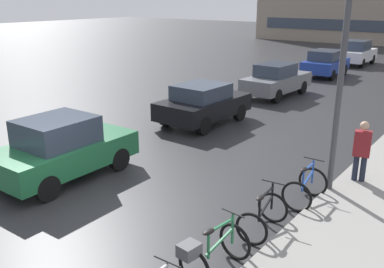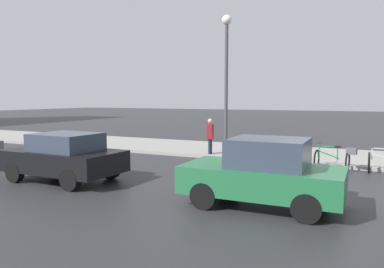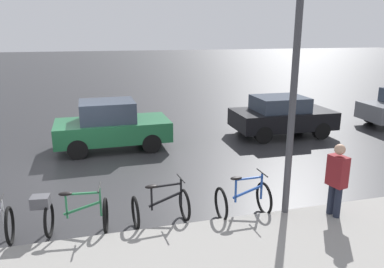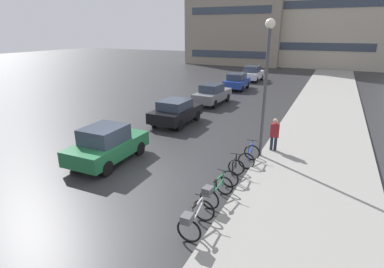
{
  "view_description": "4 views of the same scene",
  "coord_description": "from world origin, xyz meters",
  "px_view_note": "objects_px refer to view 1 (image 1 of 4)",
  "views": [
    {
      "loc": [
        6.74,
        -5.42,
        4.6
      ],
      "look_at": [
        -0.22,
        3.78,
        0.89
      ],
      "focal_mm": 40.0,
      "sensor_mm": 36.0,
      "label": 1
    },
    {
      "loc": [
        -11.08,
        -1.4,
        2.61
      ],
      "look_at": [
        0.98,
        4.5,
        1.32
      ],
      "focal_mm": 35.0,
      "sensor_mm": 36.0,
      "label": 2
    },
    {
      "loc": [
        10.21,
        0.37,
        3.89
      ],
      "look_at": [
        0.85,
        2.9,
        1.22
      ],
      "focal_mm": 35.0,
      "sensor_mm": 36.0,
      "label": 3
    },
    {
      "loc": [
        6.28,
        -8.51,
        5.55
      ],
      "look_at": [
        1.25,
        2.05,
        1.49
      ],
      "focal_mm": 28.0,
      "sensor_mm": 36.0,
      "label": 4
    }
  ],
  "objects_px": {
    "bicycle_third": "(263,216)",
    "car_grey": "(276,80)",
    "bicycle_farthest": "(305,187)",
    "bicycle_second": "(210,252)",
    "car_black": "(203,103)",
    "car_white": "(356,53)",
    "car_green": "(62,148)",
    "pedestrian": "(362,150)",
    "car_blue": "(325,63)",
    "streetlamp": "(346,29)"
  },
  "relations": [
    {
      "from": "car_blue",
      "to": "pedestrian",
      "type": "relative_size",
      "value": 2.2
    },
    {
      "from": "bicycle_second",
      "to": "car_white",
      "type": "distance_m",
      "value": 26.71
    },
    {
      "from": "car_green",
      "to": "car_white",
      "type": "xyz_separation_m",
      "value": [
        -0.05,
        24.95,
        0.04
      ]
    },
    {
      "from": "car_green",
      "to": "car_white",
      "type": "distance_m",
      "value": 24.95
    },
    {
      "from": "car_white",
      "to": "streetlamp",
      "type": "distance_m",
      "value": 22.72
    },
    {
      "from": "car_black",
      "to": "streetlamp",
      "type": "xyz_separation_m",
      "value": [
        6.05,
        -3.12,
        3.15
      ]
    },
    {
      "from": "bicycle_farthest",
      "to": "car_white",
      "type": "xyz_separation_m",
      "value": [
        -5.8,
        22.54,
        0.45
      ]
    },
    {
      "from": "bicycle_second",
      "to": "car_black",
      "type": "bearing_deg",
      "value": 126.41
    },
    {
      "from": "car_green",
      "to": "car_black",
      "type": "xyz_separation_m",
      "value": [
        -0.03,
        6.4,
        -0.04
      ]
    },
    {
      "from": "bicycle_farthest",
      "to": "pedestrian",
      "type": "height_order",
      "value": "pedestrian"
    },
    {
      "from": "car_black",
      "to": "pedestrian",
      "type": "xyz_separation_m",
      "value": [
        6.46,
        -2.22,
        0.19
      ]
    },
    {
      "from": "car_green",
      "to": "car_grey",
      "type": "bearing_deg",
      "value": 89.8
    },
    {
      "from": "car_black",
      "to": "car_grey",
      "type": "bearing_deg",
      "value": 89.31
    },
    {
      "from": "car_white",
      "to": "streetlamp",
      "type": "bearing_deg",
      "value": -74.35
    },
    {
      "from": "bicycle_second",
      "to": "bicycle_third",
      "type": "distance_m",
      "value": 1.81
    },
    {
      "from": "bicycle_third",
      "to": "car_grey",
      "type": "relative_size",
      "value": 0.27
    },
    {
      "from": "streetlamp",
      "to": "bicycle_third",
      "type": "bearing_deg",
      "value": -99.06
    },
    {
      "from": "car_black",
      "to": "car_blue",
      "type": "height_order",
      "value": "car_blue"
    },
    {
      "from": "car_black",
      "to": "car_blue",
      "type": "xyz_separation_m",
      "value": [
        -0.03,
        12.7,
        0.03
      ]
    },
    {
      "from": "bicycle_farthest",
      "to": "car_blue",
      "type": "relative_size",
      "value": 0.29
    },
    {
      "from": "car_grey",
      "to": "car_white",
      "type": "distance_m",
      "value": 12.61
    },
    {
      "from": "bicycle_second",
      "to": "car_black",
      "type": "distance_m",
      "value": 9.4
    },
    {
      "from": "bicycle_farthest",
      "to": "streetlamp",
      "type": "relative_size",
      "value": 0.18
    },
    {
      "from": "car_black",
      "to": "pedestrian",
      "type": "bearing_deg",
      "value": -18.99
    },
    {
      "from": "car_black",
      "to": "pedestrian",
      "type": "distance_m",
      "value": 6.84
    },
    {
      "from": "bicycle_second",
      "to": "car_white",
      "type": "bearing_deg",
      "value": 102.1
    },
    {
      "from": "car_green",
      "to": "pedestrian",
      "type": "height_order",
      "value": "pedestrian"
    },
    {
      "from": "bicycle_farthest",
      "to": "car_green",
      "type": "relative_size",
      "value": 0.28
    },
    {
      "from": "pedestrian",
      "to": "car_grey",
      "type": "bearing_deg",
      "value": 128.04
    },
    {
      "from": "bicycle_farthest",
      "to": "bicycle_third",
      "type": "bearing_deg",
      "value": -94.93
    },
    {
      "from": "bicycle_second",
      "to": "bicycle_farthest",
      "type": "distance_m",
      "value": 3.58
    },
    {
      "from": "car_black",
      "to": "pedestrian",
      "type": "height_order",
      "value": "pedestrian"
    },
    {
      "from": "car_black",
      "to": "car_blue",
      "type": "relative_size",
      "value": 1.01
    },
    {
      "from": "pedestrian",
      "to": "bicycle_third",
      "type": "bearing_deg",
      "value": -103.36
    },
    {
      "from": "pedestrian",
      "to": "car_black",
      "type": "bearing_deg",
      "value": 161.01
    },
    {
      "from": "bicycle_third",
      "to": "car_white",
      "type": "xyz_separation_m",
      "value": [
        -5.65,
        24.31,
        0.47
      ]
    },
    {
      "from": "bicycle_third",
      "to": "car_grey",
      "type": "bearing_deg",
      "value": 115.4
    },
    {
      "from": "bicycle_third",
      "to": "pedestrian",
      "type": "relative_size",
      "value": 0.68
    },
    {
      "from": "bicycle_third",
      "to": "car_green",
      "type": "xyz_separation_m",
      "value": [
        -5.6,
        -0.64,
        0.43
      ]
    },
    {
      "from": "car_white",
      "to": "streetlamp",
      "type": "xyz_separation_m",
      "value": [
        6.07,
        -21.67,
        3.07
      ]
    },
    {
      "from": "bicycle_third",
      "to": "bicycle_farthest",
      "type": "height_order",
      "value": "bicycle_farthest"
    },
    {
      "from": "car_green",
      "to": "bicycle_farthest",
      "type": "bearing_deg",
      "value": 22.74
    },
    {
      "from": "car_green",
      "to": "car_blue",
      "type": "relative_size",
      "value": 1.01
    },
    {
      "from": "car_grey",
      "to": "car_blue",
      "type": "bearing_deg",
      "value": 90.89
    },
    {
      "from": "car_black",
      "to": "car_white",
      "type": "distance_m",
      "value": 18.55
    },
    {
      "from": "car_white",
      "to": "streetlamp",
      "type": "height_order",
      "value": "streetlamp"
    },
    {
      "from": "car_green",
      "to": "car_black",
      "type": "distance_m",
      "value": 6.4
    },
    {
      "from": "bicycle_farthest",
      "to": "car_white",
      "type": "bearing_deg",
      "value": 104.44
    },
    {
      "from": "car_black",
      "to": "car_grey",
      "type": "distance_m",
      "value": 5.95
    },
    {
      "from": "car_blue",
      "to": "streetlamp",
      "type": "distance_m",
      "value": 17.23
    }
  ]
}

